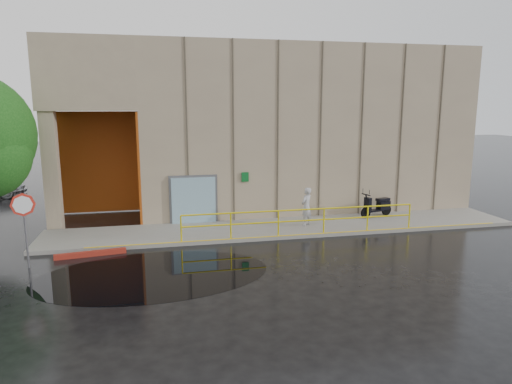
{
  "coord_description": "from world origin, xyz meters",
  "views": [
    {
      "loc": [
        -1.23,
        -13.72,
        5.2
      ],
      "look_at": [
        2.36,
        3.0,
        1.97
      ],
      "focal_mm": 32.0,
      "sensor_mm": 36.0,
      "label": 1
    }
  ],
  "objects_px": {
    "person": "(306,207)",
    "stop_sign": "(24,214)",
    "scooter": "(377,200)",
    "red_curb": "(91,254)"
  },
  "relations": [
    {
      "from": "scooter",
      "to": "red_curb",
      "type": "relative_size",
      "value": 0.74
    },
    {
      "from": "red_curb",
      "to": "stop_sign",
      "type": "bearing_deg",
      "value": -155.04
    },
    {
      "from": "person",
      "to": "scooter",
      "type": "xyz_separation_m",
      "value": [
        3.7,
        0.85,
        -0.05
      ]
    },
    {
      "from": "scooter",
      "to": "red_curb",
      "type": "bearing_deg",
      "value": 177.25
    },
    {
      "from": "person",
      "to": "red_curb",
      "type": "xyz_separation_m",
      "value": [
        -8.55,
        -1.88,
        -0.89
      ]
    },
    {
      "from": "stop_sign",
      "to": "red_curb",
      "type": "xyz_separation_m",
      "value": [
        1.81,
        0.84,
        -1.73
      ]
    },
    {
      "from": "scooter",
      "to": "person",
      "type": "bearing_deg",
      "value": 177.65
    },
    {
      "from": "scooter",
      "to": "stop_sign",
      "type": "height_order",
      "value": "stop_sign"
    },
    {
      "from": "person",
      "to": "stop_sign",
      "type": "xyz_separation_m",
      "value": [
        -10.36,
        -2.72,
        0.85
      ]
    },
    {
      "from": "person",
      "to": "stop_sign",
      "type": "height_order",
      "value": "stop_sign"
    }
  ]
}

